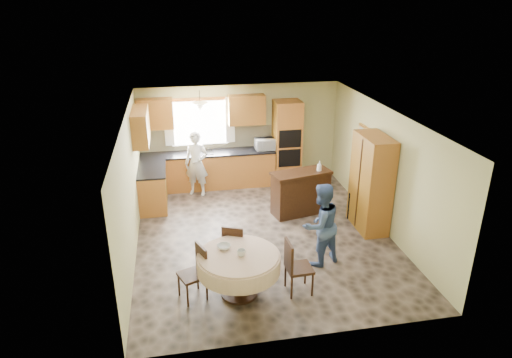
{
  "coord_description": "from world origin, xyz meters",
  "views": [
    {
      "loc": [
        -1.64,
        -7.97,
        4.6
      ],
      "look_at": [
        -0.09,
        0.3,
        1.12
      ],
      "focal_mm": 32.0,
      "sensor_mm": 36.0,
      "label": 1
    }
  ],
  "objects_px": {
    "chair_right": "(295,264)",
    "person_dining": "(321,225)",
    "person_sink": "(197,164)",
    "oven_tower": "(287,142)",
    "chair_left": "(196,270)",
    "dining_table": "(239,264)",
    "sideboard": "(300,194)",
    "chair_back": "(234,246)",
    "cupboard": "(371,183)"
  },
  "relations": [
    {
      "from": "oven_tower",
      "to": "cupboard",
      "type": "relative_size",
      "value": 1.07
    },
    {
      "from": "chair_right",
      "to": "cupboard",
      "type": "bearing_deg",
      "value": -50.54
    },
    {
      "from": "oven_tower",
      "to": "sideboard",
      "type": "height_order",
      "value": "oven_tower"
    },
    {
      "from": "dining_table",
      "to": "person_dining",
      "type": "bearing_deg",
      "value": 23.39
    },
    {
      "from": "chair_left",
      "to": "dining_table",
      "type": "bearing_deg",
      "value": 60.97
    },
    {
      "from": "sideboard",
      "to": "oven_tower",
      "type": "bearing_deg",
      "value": 73.26
    },
    {
      "from": "person_sink",
      "to": "person_dining",
      "type": "bearing_deg",
      "value": -38.93
    },
    {
      "from": "chair_left",
      "to": "chair_right",
      "type": "xyz_separation_m",
      "value": [
        1.57,
        -0.18,
        0.02
      ]
    },
    {
      "from": "chair_left",
      "to": "person_dining",
      "type": "height_order",
      "value": "person_dining"
    },
    {
      "from": "chair_right",
      "to": "person_dining",
      "type": "distance_m",
      "value": 1.05
    },
    {
      "from": "chair_right",
      "to": "person_dining",
      "type": "height_order",
      "value": "person_dining"
    },
    {
      "from": "sideboard",
      "to": "chair_right",
      "type": "bearing_deg",
      "value": -119.98
    },
    {
      "from": "person_sink",
      "to": "chair_left",
      "type": "bearing_deg",
      "value": -72.45
    },
    {
      "from": "oven_tower",
      "to": "person_sink",
      "type": "xyz_separation_m",
      "value": [
        -2.31,
        -0.39,
        -0.27
      ]
    },
    {
      "from": "sideboard",
      "to": "chair_back",
      "type": "bearing_deg",
      "value": -143.88
    },
    {
      "from": "sideboard",
      "to": "chair_back",
      "type": "height_order",
      "value": "sideboard"
    },
    {
      "from": "cupboard",
      "to": "chair_left",
      "type": "xyz_separation_m",
      "value": [
        -3.67,
        -1.72,
        -0.49
      ]
    },
    {
      "from": "oven_tower",
      "to": "person_dining",
      "type": "distance_m",
      "value": 3.88
    },
    {
      "from": "chair_right",
      "to": "person_sink",
      "type": "xyz_separation_m",
      "value": [
        -1.29,
        4.24,
        0.27
      ]
    },
    {
      "from": "dining_table",
      "to": "person_sink",
      "type": "distance_m",
      "value": 4.17
    },
    {
      "from": "chair_right",
      "to": "dining_table",
      "type": "bearing_deg",
      "value": 81.57
    },
    {
      "from": "chair_back",
      "to": "dining_table",
      "type": "bearing_deg",
      "value": 110.9
    },
    {
      "from": "oven_tower",
      "to": "person_dining",
      "type": "height_order",
      "value": "oven_tower"
    },
    {
      "from": "chair_back",
      "to": "person_sink",
      "type": "distance_m",
      "value": 3.47
    },
    {
      "from": "cupboard",
      "to": "chair_back",
      "type": "xyz_separation_m",
      "value": [
        -2.97,
        -1.09,
        -0.49
      ]
    },
    {
      "from": "oven_tower",
      "to": "cupboard",
      "type": "distance_m",
      "value": 2.93
    },
    {
      "from": "dining_table",
      "to": "chair_back",
      "type": "xyz_separation_m",
      "value": [
        0.03,
        0.71,
        -0.09
      ]
    },
    {
      "from": "chair_back",
      "to": "chair_right",
      "type": "xyz_separation_m",
      "value": [
        0.87,
        -0.8,
        0.02
      ]
    },
    {
      "from": "sideboard",
      "to": "chair_right",
      "type": "height_order",
      "value": "chair_right"
    },
    {
      "from": "oven_tower",
      "to": "person_dining",
      "type": "bearing_deg",
      "value": -95.19
    },
    {
      "from": "dining_table",
      "to": "chair_back",
      "type": "relative_size",
      "value": 1.47
    },
    {
      "from": "chair_right",
      "to": "chair_back",
      "type": "bearing_deg",
      "value": 44.8
    },
    {
      "from": "chair_right",
      "to": "person_dining",
      "type": "bearing_deg",
      "value": -43.79
    },
    {
      "from": "chair_left",
      "to": "oven_tower",
      "type": "bearing_deg",
      "value": 128.13
    },
    {
      "from": "chair_back",
      "to": "oven_tower",
      "type": "bearing_deg",
      "value": -93.23
    },
    {
      "from": "person_sink",
      "to": "oven_tower",
      "type": "bearing_deg",
      "value": 31.16
    },
    {
      "from": "oven_tower",
      "to": "cupboard",
      "type": "xyz_separation_m",
      "value": [
        1.07,
        -2.73,
        -0.07
      ]
    },
    {
      "from": "person_dining",
      "to": "chair_left",
      "type": "bearing_deg",
      "value": -7.57
    },
    {
      "from": "sideboard",
      "to": "chair_left",
      "type": "distance_m",
      "value": 3.58
    },
    {
      "from": "person_sink",
      "to": "chair_back",
      "type": "bearing_deg",
      "value": -61.54
    },
    {
      "from": "chair_back",
      "to": "person_dining",
      "type": "distance_m",
      "value": 1.57
    },
    {
      "from": "person_sink",
      "to": "person_dining",
      "type": "relative_size",
      "value": 1.02
    },
    {
      "from": "dining_table",
      "to": "chair_right",
      "type": "height_order",
      "value": "chair_right"
    },
    {
      "from": "dining_table",
      "to": "person_dining",
      "type": "distance_m",
      "value": 1.72
    },
    {
      "from": "person_sink",
      "to": "person_dining",
      "type": "distance_m",
      "value": 3.98
    },
    {
      "from": "chair_left",
      "to": "person_sink",
      "type": "distance_m",
      "value": 4.08
    },
    {
      "from": "chair_left",
      "to": "chair_right",
      "type": "distance_m",
      "value": 1.58
    },
    {
      "from": "person_sink",
      "to": "person_dining",
      "type": "height_order",
      "value": "person_sink"
    },
    {
      "from": "cupboard",
      "to": "chair_left",
      "type": "distance_m",
      "value": 4.08
    },
    {
      "from": "oven_tower",
      "to": "chair_left",
      "type": "distance_m",
      "value": 5.18
    }
  ]
}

